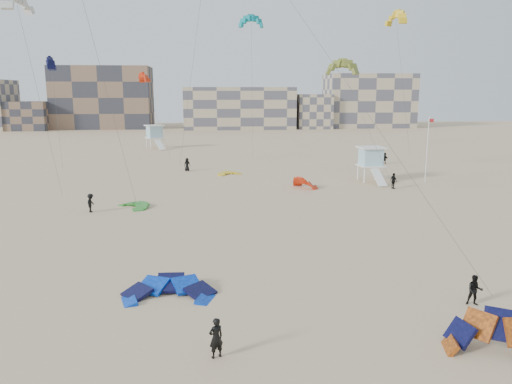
{
  "coord_description": "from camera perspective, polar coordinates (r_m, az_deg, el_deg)",
  "views": [
    {
      "loc": [
        1.44,
        -19.73,
        10.47
      ],
      "look_at": [
        3.79,
        6.0,
        5.31
      ],
      "focal_mm": 35.0,
      "sensor_mm": 36.0,
      "label": 1
    }
  ],
  "objects": [
    {
      "name": "ground",
      "position": [
        22.38,
        -8.67,
        -16.73
      ],
      "size": [
        320.0,
        320.0,
        0.0
      ],
      "primitive_type": "plane",
      "color": "tan",
      "rests_on": "ground"
    },
    {
      "name": "kite_ground_blue",
      "position": [
        26.93,
        -9.97,
        -11.76
      ],
      "size": [
        5.03,
        5.28,
        2.88
      ],
      "primitive_type": null,
      "rotation": [
        0.31,
        0.0,
        -0.03
      ],
      "color": "blue",
      "rests_on": "ground"
    },
    {
      "name": "kite_ground_orange",
      "position": [
        23.33,
        25.85,
        -16.57
      ],
      "size": [
        5.84,
        5.8,
        4.23
      ],
      "primitive_type": null,
      "rotation": [
        0.96,
        0.0,
        -0.55
      ],
      "color": "orange",
      "rests_on": "ground"
    },
    {
      "name": "kite_ground_green",
      "position": [
        47.76,
        -13.72,
        -1.69
      ],
      "size": [
        4.74,
        4.68,
        1.21
      ],
      "primitive_type": null,
      "rotation": [
        0.16,
        0.0,
        -0.96
      ],
      "color": "green",
      "rests_on": "ground"
    },
    {
      "name": "kite_ground_red_far",
      "position": [
        56.14,
        5.6,
        0.49
      ],
      "size": [
        4.61,
        4.59,
        3.41
      ],
      "primitive_type": null,
      "rotation": [
        0.84,
        0.0,
        2.14
      ],
      "color": "red",
      "rests_on": "ground"
    },
    {
      "name": "kite_ground_yellow",
      "position": [
        64.97,
        -3.09,
        2.01
      ],
      "size": [
        3.92,
        4.02,
        1.06
      ],
      "primitive_type": null,
      "rotation": [
        0.15,
        0.0,
        0.42
      ],
      "color": "yellow",
      "rests_on": "ground"
    },
    {
      "name": "kitesurfer_main",
      "position": [
        20.81,
        -4.6,
        -16.28
      ],
      "size": [
        0.73,
        0.64,
        1.69
      ],
      "primitive_type": "imported",
      "rotation": [
        0.0,
        0.0,
        3.61
      ],
      "color": "black",
      "rests_on": "ground"
    },
    {
      "name": "kitesurfer_b",
      "position": [
        27.61,
        23.73,
        -10.24
      ],
      "size": [
        0.9,
        0.8,
        1.56
      ],
      "primitive_type": "imported",
      "rotation": [
        0.0,
        0.0,
        -0.32
      ],
      "color": "black",
      "rests_on": "ground"
    },
    {
      "name": "kitesurfer_c",
      "position": [
        46.69,
        -18.36,
        -1.19
      ],
      "size": [
        0.77,
        1.16,
        1.68
      ],
      "primitive_type": "imported",
      "rotation": [
        0.0,
        0.0,
        1.42
      ],
      "color": "black",
      "rests_on": "ground"
    },
    {
      "name": "kitesurfer_d",
      "position": [
        57.23,
        15.44,
        1.24
      ],
      "size": [
        0.74,
        1.12,
        1.77
      ],
      "primitive_type": "imported",
      "rotation": [
        0.0,
        0.0,
        1.9
      ],
      "color": "black",
      "rests_on": "ground"
    },
    {
      "name": "kitesurfer_e",
      "position": [
        68.43,
        -7.88,
        3.14
      ],
      "size": [
        1.01,
        0.84,
        1.78
      ],
      "primitive_type": "imported",
      "rotation": [
        0.0,
        0.0,
        0.36
      ],
      "color": "black",
      "rests_on": "ground"
    },
    {
      "name": "kitesurfer_f",
      "position": [
        77.21,
        14.47,
        3.77
      ],
      "size": [
        1.09,
        1.63,
        1.68
      ],
      "primitive_type": "imported",
      "rotation": [
        0.0,
        0.0,
        -1.15
      ],
      "color": "black",
      "rests_on": "ground"
    },
    {
      "name": "kite_fly_grey",
      "position": [
        53.05,
        -25.67,
        18.8
      ],
      "size": [
        5.57,
        4.36,
        18.8
      ],
      "rotation": [
        0.0,
        0.0,
        1.28
      ],
      "color": "white",
      "rests_on": "ground"
    },
    {
      "name": "kite_fly_olive",
      "position": [
        62.36,
        9.8,
        13.72
      ],
      "size": [
        5.05,
        14.47,
        13.91
      ],
      "rotation": [
        0.0,
        0.0,
        -0.4
      ],
      "color": "olive",
      "rests_on": "ground"
    },
    {
      "name": "kite_fly_yellow",
      "position": [
        78.98,
        15.72,
        18.47
      ],
      "size": [
        4.76,
        5.3,
        21.23
      ],
      "rotation": [
        0.0,
        0.0,
        -1.28
      ],
      "color": "yellow",
      "rests_on": "ground"
    },
    {
      "name": "kite_fly_navy",
      "position": [
        70.47,
        -22.38,
        13.31
      ],
      "size": [
        3.66,
        4.65,
        13.98
      ],
      "rotation": [
        0.0,
        0.0,
        1.79
      ],
      "color": "#0D0D39",
      "rests_on": "ground"
    },
    {
      "name": "kite_fly_teal_b",
      "position": [
        84.27,
        -0.55,
        18.79
      ],
      "size": [
        3.9,
        9.97,
        21.78
      ],
      "rotation": [
        0.0,
        0.0,
        0.04
      ],
      "color": "#00989A",
      "rests_on": "ground"
    },
    {
      "name": "kite_fly_red",
      "position": [
        85.89,
        -12.69,
        12.56
      ],
      "size": [
        6.72,
        11.56,
        12.98
      ],
      "rotation": [
        0.0,
        0.0,
        2.03
      ],
      "color": "red",
      "rests_on": "ground"
    },
    {
      "name": "lifeguard_tower_near",
      "position": [
        61.29,
        12.96,
        3.11
      ],
      "size": [
        3.09,
        5.73,
        4.14
      ],
      "rotation": [
        0.0,
        0.0,
        0.06
      ],
      "color": "white",
      "rests_on": "ground"
    },
    {
      "name": "lifeguard_tower_far",
      "position": [
        97.56,
        -11.51,
        6.2
      ],
      "size": [
        4.14,
        6.6,
        4.42
      ],
      "rotation": [
        0.0,
        0.0,
        0.42
      ],
      "color": "white",
      "rests_on": "ground"
    },
    {
      "name": "flagpole",
      "position": [
        62.21,
        18.99,
        4.79
      ],
      "size": [
        0.63,
        0.1,
        7.77
      ],
      "color": "white",
      "rests_on": "ground"
    },
    {
      "name": "condo_west_b",
      "position": [
        156.92,
        -17.06,
        10.27
      ],
      "size": [
        28.0,
        14.0,
        18.0
      ],
      "primitive_type": "cube",
      "color": "#795D49",
      "rests_on": "ground"
    },
    {
      "name": "condo_mid",
      "position": [
        150.04,
        -1.97,
        9.58
      ],
      "size": [
        32.0,
        16.0,
        12.0
      ],
      "primitive_type": "cube",
      "color": "tan",
      "rests_on": "ground"
    },
    {
      "name": "condo_east",
      "position": [
        159.33,
        12.73,
        10.13
      ],
      "size": [
        26.0,
        14.0,
        16.0
      ],
      "primitive_type": "cube",
      "color": "tan",
      "rests_on": "ground"
    },
    {
      "name": "condo_fill_left",
      "position": [
        156.56,
        -24.64,
        7.91
      ],
      "size": [
        12.0,
        10.0,
        8.0
      ],
      "primitive_type": "cube",
      "color": "#795D49",
      "rests_on": "ground"
    },
    {
      "name": "condo_fill_right",
      "position": [
        150.96,
        6.55,
        9.14
      ],
      "size": [
        10.0,
        10.0,
        10.0
      ],
      "primitive_type": "cube",
      "color": "tan",
      "rests_on": "ground"
    }
  ]
}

